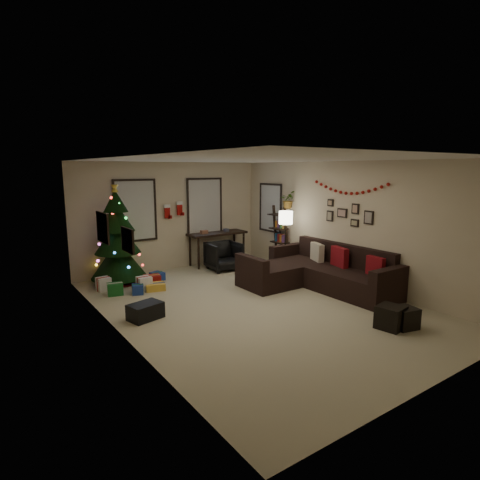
# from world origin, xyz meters

# --- Properties ---
(floor) EXTENTS (7.00, 7.00, 0.00)m
(floor) POSITION_xyz_m (0.00, 0.00, 0.00)
(floor) COLOR #BEB390
(floor) RESTS_ON ground
(ceiling) EXTENTS (7.00, 7.00, 0.00)m
(ceiling) POSITION_xyz_m (0.00, 0.00, 2.70)
(ceiling) COLOR white
(ceiling) RESTS_ON floor
(wall_back) EXTENTS (5.00, 0.00, 5.00)m
(wall_back) POSITION_xyz_m (0.00, 3.50, 1.35)
(wall_back) COLOR beige
(wall_back) RESTS_ON floor
(wall_front) EXTENTS (5.00, 0.00, 5.00)m
(wall_front) POSITION_xyz_m (0.00, -3.50, 1.35)
(wall_front) COLOR beige
(wall_front) RESTS_ON floor
(wall_left) EXTENTS (0.00, 7.00, 7.00)m
(wall_left) POSITION_xyz_m (-2.50, 0.00, 1.35)
(wall_left) COLOR beige
(wall_left) RESTS_ON floor
(wall_right) EXTENTS (0.00, 7.00, 7.00)m
(wall_right) POSITION_xyz_m (2.50, 0.00, 1.35)
(wall_right) COLOR beige
(wall_right) RESTS_ON floor
(window_back_left) EXTENTS (1.05, 0.06, 1.50)m
(window_back_left) POSITION_xyz_m (-0.95, 3.47, 1.55)
(window_back_left) COLOR #728CB2
(window_back_left) RESTS_ON wall_back
(window_back_right) EXTENTS (1.05, 0.06, 1.50)m
(window_back_right) POSITION_xyz_m (0.95, 3.47, 1.55)
(window_back_right) COLOR #728CB2
(window_back_right) RESTS_ON wall_back
(window_right_wall) EXTENTS (0.06, 0.90, 1.30)m
(window_right_wall) POSITION_xyz_m (2.47, 2.55, 1.50)
(window_right_wall) COLOR #728CB2
(window_right_wall) RESTS_ON wall_right
(christmas_tree) EXTENTS (1.22, 1.22, 2.27)m
(christmas_tree) POSITION_xyz_m (-1.56, 3.00, 0.94)
(christmas_tree) COLOR black
(christmas_tree) RESTS_ON floor
(presents) EXTENTS (1.50, 1.01, 0.30)m
(presents) POSITION_xyz_m (-1.41, 2.23, 0.12)
(presents) COLOR silver
(presents) RESTS_ON floor
(sofa) EXTENTS (2.10, 3.03, 0.92)m
(sofa) POSITION_xyz_m (1.81, 0.15, 0.30)
(sofa) COLOR black
(sofa) RESTS_ON floor
(pillow_red_a) EXTENTS (0.14, 0.41, 0.40)m
(pillow_red_a) POSITION_xyz_m (2.21, -1.03, 0.64)
(pillow_red_a) COLOR maroon
(pillow_red_a) RESTS_ON sofa
(pillow_red_b) EXTENTS (0.24, 0.49, 0.48)m
(pillow_red_b) POSITION_xyz_m (2.21, -0.11, 0.64)
(pillow_red_b) COLOR maroon
(pillow_red_b) RESTS_ON sofa
(pillow_cream) EXTENTS (0.29, 0.48, 0.46)m
(pillow_cream) POSITION_xyz_m (2.21, 0.55, 0.63)
(pillow_cream) COLOR #BBB197
(pillow_cream) RESTS_ON sofa
(ottoman_near) EXTENTS (0.45, 0.45, 0.37)m
(ottoman_near) POSITION_xyz_m (1.14, -2.15, 0.19)
(ottoman_near) COLOR black
(ottoman_near) RESTS_ON floor
(ottoman_far) EXTENTS (0.43, 0.43, 0.34)m
(ottoman_far) POSITION_xyz_m (1.34, -2.25, 0.17)
(ottoman_far) COLOR black
(ottoman_far) RESTS_ON floor
(desk) EXTENTS (1.60, 0.57, 0.86)m
(desk) POSITION_xyz_m (1.18, 3.22, 0.76)
(desk) COLOR black
(desk) RESTS_ON floor
(desk_chair) EXTENTS (0.75, 0.71, 0.72)m
(desk_chair) POSITION_xyz_m (0.97, 2.57, 0.36)
(desk_chair) COLOR black
(desk_chair) RESTS_ON floor
(bookshelf) EXTENTS (0.30, 0.48, 1.61)m
(bookshelf) POSITION_xyz_m (2.30, 1.95, 0.78)
(bookshelf) COLOR black
(bookshelf) RESTS_ON floor
(potted_plant) EXTENTS (0.65, 0.66, 0.55)m
(potted_plant) POSITION_xyz_m (2.30, 1.70, 1.84)
(potted_plant) COLOR #4C4C4C
(potted_plant) RESTS_ON bookshelf
(floor_lamp) EXTENTS (0.33, 0.33, 1.54)m
(floor_lamp) POSITION_xyz_m (1.95, 1.35, 1.29)
(floor_lamp) COLOR black
(floor_lamp) RESTS_ON floor
(art_map) EXTENTS (0.04, 0.60, 0.50)m
(art_map) POSITION_xyz_m (-2.48, 0.83, 1.59)
(art_map) COLOR black
(art_map) RESTS_ON wall_left
(art_abstract) EXTENTS (0.04, 0.45, 0.35)m
(art_abstract) POSITION_xyz_m (-2.48, -0.35, 1.55)
(art_abstract) COLOR black
(art_abstract) RESTS_ON wall_left
(gallery) EXTENTS (0.03, 1.25, 0.54)m
(gallery) POSITION_xyz_m (2.48, -0.07, 1.57)
(gallery) COLOR black
(gallery) RESTS_ON wall_right
(garland) EXTENTS (0.08, 1.90, 0.30)m
(garland) POSITION_xyz_m (2.45, -0.08, 2.14)
(garland) COLOR #A5140C
(garland) RESTS_ON wall_right
(stocking_left) EXTENTS (0.20, 0.05, 0.36)m
(stocking_left) POSITION_xyz_m (-0.14, 3.42, 1.49)
(stocking_left) COLOR #990F0C
(stocking_left) RESTS_ON wall_back
(stocking_right) EXTENTS (0.20, 0.05, 0.36)m
(stocking_right) POSITION_xyz_m (0.19, 3.39, 1.55)
(stocking_right) COLOR #990F0C
(stocking_right) RESTS_ON wall_back
(storage_bin) EXTENTS (0.63, 0.49, 0.28)m
(storage_bin) POSITION_xyz_m (-1.94, 0.50, 0.14)
(storage_bin) COLOR black
(storage_bin) RESTS_ON floor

